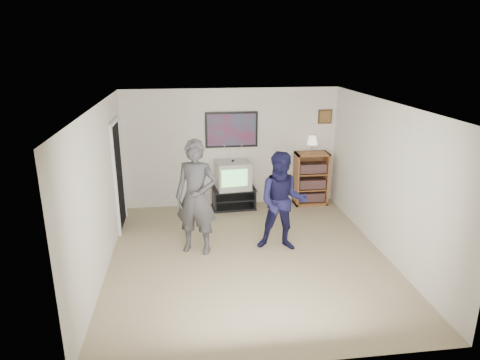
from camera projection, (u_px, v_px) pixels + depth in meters
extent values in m
cube|color=#7B6E4E|center=(249.00, 257.00, 7.05)|extent=(4.50, 5.00, 0.01)
cube|color=white|center=(250.00, 105.00, 6.29)|extent=(4.50, 5.00, 0.01)
cube|color=beige|center=(232.00, 148.00, 9.03)|extent=(4.50, 0.01, 2.50)
cube|color=beige|center=(101.00, 192.00, 6.39)|extent=(0.01, 5.00, 2.50)
cube|color=beige|center=(386.00, 180.00, 6.95)|extent=(0.01, 5.00, 2.50)
cube|color=black|center=(234.00, 189.00, 9.03)|extent=(0.93, 0.55, 0.04)
cube|color=black|center=(234.00, 207.00, 9.15)|extent=(0.93, 0.55, 0.04)
cube|color=black|center=(214.00, 199.00, 9.04)|extent=(0.06, 0.48, 0.45)
cube|color=black|center=(253.00, 197.00, 9.14)|extent=(0.06, 0.48, 0.45)
imported|color=#37373A|center=(196.00, 197.00, 6.99)|extent=(0.82, 0.67, 1.92)
imported|color=black|center=(282.00, 202.00, 7.10)|extent=(0.95, 0.81, 1.70)
cube|color=white|center=(195.00, 176.00, 7.06)|extent=(0.08, 0.13, 0.04)
cube|color=white|center=(283.00, 188.00, 7.27)|extent=(0.06, 0.12, 0.03)
cube|color=black|center=(232.00, 130.00, 8.88)|extent=(1.10, 0.03, 0.75)
cube|color=white|center=(205.00, 116.00, 8.73)|extent=(0.28, 0.02, 0.14)
cube|color=#321E10|center=(325.00, 117.00, 9.06)|extent=(0.30, 0.03, 0.30)
cube|color=black|center=(118.00, 176.00, 7.98)|extent=(0.03, 0.85, 2.00)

